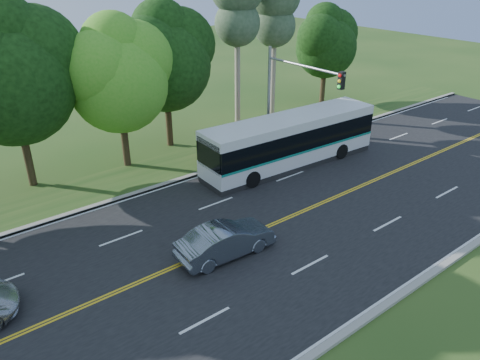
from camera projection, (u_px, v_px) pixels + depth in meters
ground at (266, 228)px, 22.96m from camera, size 120.00×120.00×0.00m
road at (266, 227)px, 22.95m from camera, size 60.00×14.00×0.02m
curb_north at (187, 177)px, 27.98m from camera, size 60.00×0.30×0.15m
curb_south at (388, 304)px, 17.87m from camera, size 60.00×0.30×0.15m
grass_verge at (171, 167)px, 29.29m from camera, size 60.00×4.00×0.10m
lane_markings at (264, 228)px, 22.89m from camera, size 57.60×13.82×0.00m
tree_row at (53, 62)px, 25.72m from camera, size 44.70×9.10×13.84m
bougainvillea_hedge at (267, 136)px, 32.40m from camera, size 9.50×2.25×1.50m
traffic_signal at (290, 90)px, 28.35m from camera, size 0.42×6.10×7.00m
transit_bus at (290, 142)px, 29.09m from camera, size 12.15×3.20×3.15m
sedan at (226, 240)px, 20.56m from camera, size 4.58×1.80×1.49m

